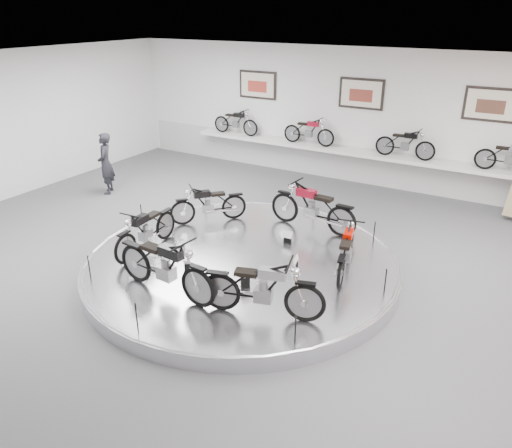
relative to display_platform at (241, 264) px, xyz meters
The scene contains 21 objects.
floor 0.34m from the display_platform, 90.00° to the right, with size 16.00×16.00×0.00m, color #4E4E51.
ceiling 3.86m from the display_platform, 90.00° to the right, with size 16.00×16.00×0.00m, color white.
wall_back 6.95m from the display_platform, 90.00° to the left, with size 16.00×16.00×0.00m, color white.
dado_band 6.69m from the display_platform, 90.00° to the left, with size 15.68×0.04×1.10m, color #BCBCBA.
display_platform is the anchor object (origin of this frame).
platform_rim 0.12m from the display_platform, ahead, with size 6.40×6.40×0.10m, color #B2B2BA.
shelf 6.46m from the display_platform, 90.00° to the left, with size 11.00×0.55×0.10m, color silver.
poster_left 7.94m from the display_platform, 117.72° to the left, with size 1.35×0.06×0.88m, color beige.
poster_center 7.13m from the display_platform, 90.00° to the left, with size 1.35×0.06×0.88m, color beige.
poster_right 7.94m from the display_platform, 62.28° to the left, with size 1.35×0.06×0.88m, color beige.
shelf_bike_a 7.76m from the display_platform, 123.27° to the left, with size 1.22×0.42×0.73m, color black, non-canonical shape.
shelf_bike_b 6.69m from the display_platform, 103.19° to the left, with size 1.22×0.42×0.73m, color maroon, non-canonical shape.
shelf_bike_c 6.69m from the display_platform, 76.81° to the left, with size 1.22×0.42×0.73m, color black, non-canonical shape.
shelf_bike_d 7.76m from the display_platform, 56.73° to the left, with size 1.22×0.42×0.73m, color #B6B6BB, non-canonical shape.
bike_a 2.20m from the display_platform, 14.45° to the left, with size 1.59×0.56×0.94m, color #B50B00, non-canonical shape.
bike_b 2.27m from the display_platform, 72.97° to the left, with size 1.85×0.65×1.09m, color maroon, non-canonical shape.
bike_c 2.14m from the display_platform, 143.97° to the left, with size 1.56×0.55×0.92m, color black, non-canonical shape.
bike_d 2.11m from the display_platform, 159.64° to the right, with size 1.64×0.58×0.97m, color black, non-canonical shape.
bike_e 2.01m from the display_platform, 103.01° to the right, with size 1.90×0.67×1.12m, color black, non-canonical shape.
bike_f 2.22m from the display_platform, 48.56° to the right, with size 1.78×0.63×1.05m, color #B6B6BB, non-canonical shape.
visitor 6.27m from the display_platform, 160.74° to the left, with size 0.65×0.42×1.77m, color black.
Camera 1 is at (4.87, -7.38, 5.03)m, focal length 35.00 mm.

